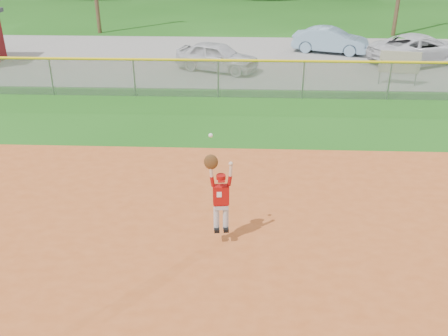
# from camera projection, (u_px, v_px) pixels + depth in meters

# --- Properties ---
(ground) EXTENTS (120.00, 120.00, 0.00)m
(ground) POSITION_uv_depth(u_px,v_px,m) (195.00, 243.00, 11.05)
(ground) COLOR #1C5914
(ground) RESTS_ON ground
(parking_strip) EXTENTS (44.00, 10.00, 0.03)m
(parking_strip) POSITION_uv_depth(u_px,v_px,m) (225.00, 59.00, 25.31)
(parking_strip) COLOR gray
(parking_strip) RESTS_ON ground
(car_white_a) EXTENTS (4.15, 2.87, 1.31)m
(car_white_a) POSITION_uv_depth(u_px,v_px,m) (217.00, 56.00, 23.04)
(car_white_a) COLOR silver
(car_white_a) RESTS_ON parking_strip
(car_blue) EXTENTS (4.11, 2.45, 1.28)m
(car_blue) POSITION_uv_depth(u_px,v_px,m) (330.00, 40.00, 26.13)
(car_blue) COLOR #83A6C4
(car_blue) RESTS_ON parking_strip
(car_white_b) EXTENTS (5.60, 4.47, 1.42)m
(car_white_b) POSITION_uv_depth(u_px,v_px,m) (420.00, 49.00, 24.15)
(car_white_b) COLOR silver
(car_white_b) RESTS_ON parking_strip
(sponsor_sign) EXTENTS (1.64, 0.31, 1.47)m
(sponsor_sign) POSITION_uv_depth(u_px,v_px,m) (400.00, 63.00, 20.89)
(sponsor_sign) COLOR gray
(sponsor_sign) RESTS_ON ground
(outfield_fence) EXTENTS (40.06, 0.10, 1.55)m
(outfield_fence) POSITION_uv_depth(u_px,v_px,m) (218.00, 76.00, 19.57)
(outfield_fence) COLOR gray
(outfield_fence) RESTS_ON ground
(ballplayer) EXTENTS (0.61, 0.27, 2.29)m
(ballplayer) POSITION_uv_depth(u_px,v_px,m) (220.00, 194.00, 10.50)
(ballplayer) COLOR silver
(ballplayer) RESTS_ON ground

